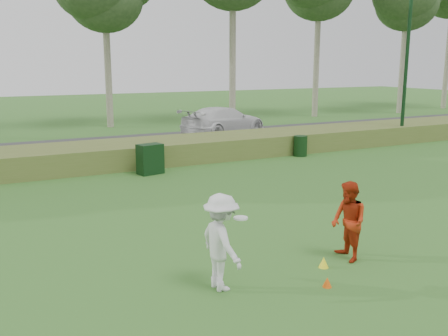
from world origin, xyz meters
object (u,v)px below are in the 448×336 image
player_white (221,242)px  utility_cabinet (150,159)px  car_right (224,121)px  lamp_post (409,33)px  player_red (349,221)px  cone_orange (327,282)px  trash_bin (300,146)px  cone_yellow (324,262)px

player_white → utility_cabinet: player_white is taller
player_white → car_right: (9.06, 17.82, -0.05)m
lamp_post → player_red: size_ratio=4.78×
cone_orange → trash_bin: (7.44, 11.37, 0.36)m
player_white → car_right: size_ratio=0.33×
trash_bin → car_right: car_right is taller
player_red → cone_orange: (-1.22, -0.89, -0.76)m
cone_orange → cone_yellow: bearing=56.2°
cone_yellow → car_right: car_right is taller
player_red → cone_yellow: player_red is taller
player_white → cone_orange: 2.16m
lamp_post → player_white: (-16.19, -11.23, -4.68)m
cone_yellow → utility_cabinet: size_ratio=0.20×
cone_orange → utility_cabinet: bearing=89.0°
player_red → player_white: bearing=-79.3°
cone_yellow → car_right: size_ratio=0.04×
player_red → car_right: size_ratio=0.31×
player_white → cone_yellow: player_white is taller
trash_bin → cone_orange: bearing=-123.2°
lamp_post → player_red: lamp_post is taller
cone_yellow → trash_bin: 12.67m
lamp_post → trash_bin: size_ratio=8.87×
trash_bin → utility_cabinet: bearing=-176.1°
lamp_post → cone_yellow: lamp_post is taller
cone_yellow → trash_bin: size_ratio=0.25×
cone_orange → utility_cabinet: (0.18, 10.88, 0.48)m
player_red → car_right: (6.03, 17.79, 0.01)m
player_red → cone_yellow: size_ratio=7.53×
trash_bin → car_right: 7.32m
cone_orange → car_right: size_ratio=0.03×
player_red → car_right: 18.79m
utility_cabinet → cone_yellow: bearing=-100.5°
utility_cabinet → trash_bin: utility_cabinet is taller
cone_yellow → lamp_post: bearing=39.2°
player_white → player_red: (3.03, 0.03, -0.06)m
utility_cabinet → car_right: car_right is taller
utility_cabinet → car_right: size_ratio=0.21×
lamp_post → player_red: bearing=-139.6°
lamp_post → car_right: bearing=137.3°
utility_cabinet → player_red: bearing=-96.4°
lamp_post → trash_bin: lamp_post is taller
player_red → trash_bin: player_red is taller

